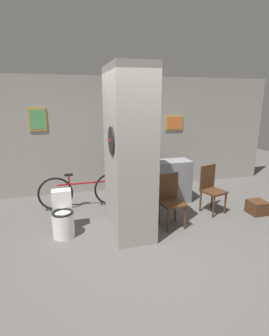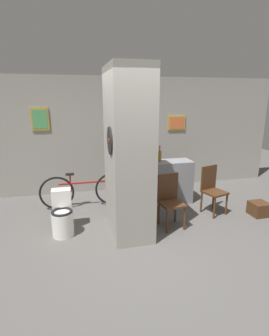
# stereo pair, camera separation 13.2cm
# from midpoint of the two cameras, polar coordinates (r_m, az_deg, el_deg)

# --- Properties ---
(ground_plane) EXTENTS (14.00, 14.00, 0.00)m
(ground_plane) POSITION_cam_midpoint_polar(r_m,az_deg,el_deg) (4.09, 3.44, -16.52)
(ground_plane) COLOR #5B5956
(wall_back) EXTENTS (8.00, 0.09, 2.60)m
(wall_back) POSITION_cam_midpoint_polar(r_m,az_deg,el_deg) (6.10, -3.71, 7.17)
(wall_back) COLOR gray
(wall_back) RESTS_ON ground_plane
(pillar_center) EXTENTS (0.64, 1.11, 2.60)m
(pillar_center) POSITION_cam_midpoint_polar(r_m,az_deg,el_deg) (4.07, -0.48, 3.16)
(pillar_center) COLOR gray
(pillar_center) RESTS_ON ground_plane
(counter_shelf) EXTENTS (1.48, 0.44, 0.89)m
(counter_shelf) POSITION_cam_midpoint_polar(r_m,az_deg,el_deg) (5.42, 5.42, -3.22)
(counter_shelf) COLOR gray
(counter_shelf) RESTS_ON ground_plane
(toilet) EXTENTS (0.34, 0.50, 0.70)m
(toilet) POSITION_cam_midpoint_polar(r_m,az_deg,el_deg) (4.40, -14.60, -10.07)
(toilet) COLOR white
(toilet) RESTS_ON ground_plane
(chair_near_pillar) EXTENTS (0.41, 0.41, 0.90)m
(chair_near_pillar) POSITION_cam_midpoint_polar(r_m,az_deg,el_deg) (4.50, 8.59, -6.60)
(chair_near_pillar) COLOR #4C2D19
(chair_near_pillar) RESTS_ON ground_plane
(chair_by_doorway) EXTENTS (0.47, 0.47, 0.90)m
(chair_by_doorway) POSITION_cam_midpoint_polar(r_m,az_deg,el_deg) (5.19, 17.23, -4.16)
(chair_by_doorway) COLOR #4C2D19
(chair_by_doorway) RESTS_ON ground_plane
(bicycle) EXTENTS (1.75, 0.42, 0.72)m
(bicycle) POSITION_cam_midpoint_polar(r_m,az_deg,el_deg) (5.34, -10.04, -4.76)
(bicycle) COLOR black
(bicycle) RESTS_ON ground_plane
(bottle_tall) EXTENTS (0.08, 0.08, 0.33)m
(bottle_tall) POSITION_cam_midpoint_polar(r_m,az_deg,el_deg) (5.30, 6.17, 2.68)
(bottle_tall) COLOR olive
(bottle_tall) RESTS_ON counter_shelf
(floor_crate) EXTENTS (0.31, 0.31, 0.25)m
(floor_crate) POSITION_cam_midpoint_polar(r_m,az_deg,el_deg) (5.51, 26.10, -7.97)
(floor_crate) COLOR #4C2D19
(floor_crate) RESTS_ON ground_plane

